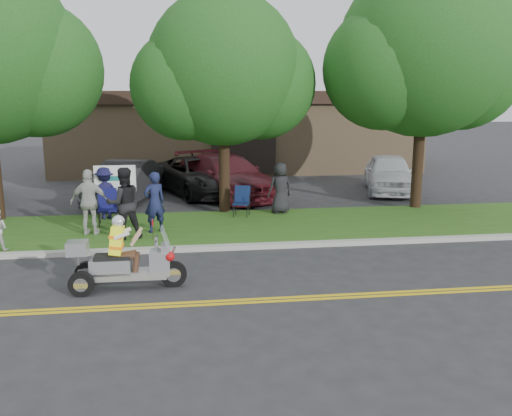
{
  "coord_description": "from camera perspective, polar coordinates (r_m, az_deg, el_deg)",
  "views": [
    {
      "loc": [
        -0.81,
        -10.21,
        3.92
      ],
      "look_at": [
        0.84,
        2.0,
        1.29
      ],
      "focal_mm": 38.0,
      "sensor_mm": 36.0,
      "label": 1
    }
  ],
  "objects": [
    {
      "name": "tree_right",
      "position": [
        18.99,
        17.43,
        14.87
      ],
      "size": [
        6.86,
        5.6,
        8.07
      ],
      "color": "#332114",
      "rests_on": "ground"
    },
    {
      "name": "parked_car_right",
      "position": [
        20.75,
        -3.15,
        3.4
      ],
      "size": [
        4.27,
        5.96,
        1.6
      ],
      "primitive_type": "imported",
      "rotation": [
        0.0,
        0.0,
        0.41
      ],
      "color": "#4B1119",
      "rests_on": "ground"
    },
    {
      "name": "lawn_chair_b",
      "position": [
        17.06,
        -1.5,
        0.95
      ],
      "size": [
        0.62,
        0.64,
        0.94
      ],
      "rotation": [
        0.0,
        0.0,
        -0.29
      ],
      "color": "black",
      "rests_on": "grass_verge"
    },
    {
      "name": "commercial_building",
      "position": [
        29.38,
        -2.2,
        8.32
      ],
      "size": [
        18.0,
        8.2,
        4.0
      ],
      "color": "#9E7F5B",
      "rests_on": "ground"
    },
    {
      "name": "centerline_near",
      "position": [
        10.43,
        -2.7,
        -10.01
      ],
      "size": [
        60.0,
        0.1,
        0.01
      ],
      "primitive_type": "cube",
      "color": "gold",
      "rests_on": "ground"
    },
    {
      "name": "spectator_chair_b",
      "position": [
        17.41,
        2.55,
        2.14
      ],
      "size": [
        0.91,
        0.72,
        1.64
      ],
      "primitive_type": "imported",
      "rotation": [
        0.0,
        0.0,
        3.42
      ],
      "color": "black",
      "rests_on": "grass_verge"
    },
    {
      "name": "spectator_adult_right",
      "position": [
        15.38,
        -17.1,
        0.59
      ],
      "size": [
        1.1,
        0.58,
        1.8
      ],
      "primitive_type": "imported",
      "rotation": [
        0.0,
        0.0,
        3.0
      ],
      "color": "#B7B8B2",
      "rests_on": "grass_verge"
    },
    {
      "name": "tree_mid",
      "position": [
        17.5,
        -3.3,
        13.72
      ],
      "size": [
        5.88,
        4.8,
        7.05
      ],
      "color": "#332114",
      "rests_on": "ground"
    },
    {
      "name": "parked_car_mid",
      "position": [
        21.33,
        -5.84,
        3.39
      ],
      "size": [
        4.16,
        5.77,
        1.46
      ],
      "primitive_type": "imported",
      "rotation": [
        0.0,
        0.0,
        0.37
      ],
      "color": "black",
      "rests_on": "ground"
    },
    {
      "name": "grass_verge",
      "position": [
        15.91,
        -4.53,
        -2.04
      ],
      "size": [
        60.0,
        4.0,
        0.1
      ],
      "primitive_type": "cube",
      "color": "#295015",
      "rests_on": "ground"
    },
    {
      "name": "spectator_chair_a",
      "position": [
        17.23,
        -15.61,
        1.53
      ],
      "size": [
        1.19,
        0.97,
        1.6
      ],
      "primitive_type": "imported",
      "rotation": [
        0.0,
        0.0,
        3.57
      ],
      "color": "#17163D",
      "rests_on": "grass_verge"
    },
    {
      "name": "business_sign",
      "position": [
        17.15,
        -14.6,
        2.73
      ],
      "size": [
        1.25,
        0.06,
        1.75
      ],
      "color": "silver",
      "rests_on": "ground"
    },
    {
      "name": "spectator_adult_left",
      "position": [
        15.24,
        -10.64,
        0.62
      ],
      "size": [
        0.73,
        0.64,
        1.7
      ],
      "primitive_type": "imported",
      "rotation": [
        0.0,
        0.0,
        3.6
      ],
      "color": "#171D41",
      "rests_on": "grass_verge"
    },
    {
      "name": "lawn_chair_a",
      "position": [
        16.52,
        -15.35,
        0.37
      ],
      "size": [
        0.59,
        0.61,
        1.05
      ],
      "rotation": [
        0.0,
        0.0,
        0.07
      ],
      "color": "black",
      "rests_on": "grass_verge"
    },
    {
      "name": "centerline_far",
      "position": [
        10.57,
        -2.77,
        -9.68
      ],
      "size": [
        60.0,
        0.1,
        0.01
      ],
      "primitive_type": "cube",
      "color": "gold",
      "rests_on": "ground"
    },
    {
      "name": "curb",
      "position": [
        13.83,
        -4.02,
        -4.18
      ],
      "size": [
        60.0,
        0.25,
        0.12
      ],
      "primitive_type": "cube",
      "color": "#A8A89E",
      "rests_on": "ground"
    },
    {
      "name": "parked_car_left",
      "position": [
        20.18,
        -13.69,
        2.67
      ],
      "size": [
        2.61,
        4.79,
        1.5
      ],
      "primitive_type": "imported",
      "rotation": [
        0.0,
        0.0,
        -0.24
      ],
      "color": "#28282A",
      "rests_on": "ground"
    },
    {
      "name": "spectator_adult_mid",
      "position": [
        14.7,
        -13.74,
        0.49
      ],
      "size": [
        1.09,
        0.95,
        1.91
      ],
      "primitive_type": "imported",
      "rotation": [
        0.0,
        0.0,
        3.42
      ],
      "color": "black",
      "rests_on": "grass_verge"
    },
    {
      "name": "trike_scooter",
      "position": [
        11.32,
        -13.91,
        -5.69
      ],
      "size": [
        2.35,
        0.78,
        1.54
      ],
      "rotation": [
        0.0,
        0.0,
        -0.01
      ],
      "color": "black",
      "rests_on": "ground"
    },
    {
      "name": "parked_car_far_right",
      "position": [
        22.3,
        13.82,
        3.56
      ],
      "size": [
        2.93,
        4.79,
        1.52
      ],
      "primitive_type": "imported",
      "rotation": [
        0.0,
        0.0,
        -0.27
      ],
      "color": "silver",
      "rests_on": "ground"
    },
    {
      "name": "ground",
      "position": [
        10.97,
        -2.96,
        -8.91
      ],
      "size": [
        120.0,
        120.0,
        0.0
      ],
      "primitive_type": "plane",
      "color": "#28282B",
      "rests_on": "ground"
    }
  ]
}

